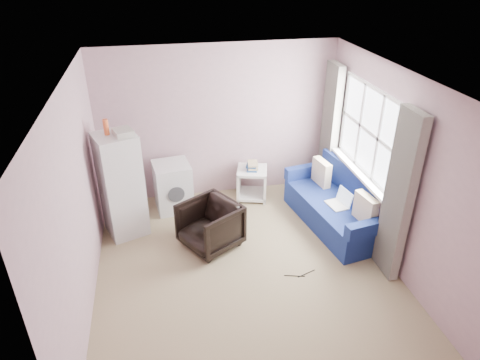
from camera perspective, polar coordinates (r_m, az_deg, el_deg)
The scene contains 8 objects.
room at distance 5.04m, azimuth 1.01°, elevation -0.66°, with size 3.84×4.24×2.54m.
armchair at distance 5.94m, azimuth -4.03°, elevation -5.80°, with size 0.71×0.67×0.73m, color black.
fridge at distance 6.24m, azimuth -15.55°, elevation -0.62°, with size 0.68×0.68×1.75m.
washing_machine at distance 6.84m, azimuth -8.95°, elevation -0.72°, with size 0.62×0.62×0.78m.
side_table at distance 7.09m, azimuth 1.61°, elevation -0.15°, with size 0.59×0.59×0.66m.
sofa at distance 6.60m, azimuth 13.20°, elevation -3.38°, with size 1.15×1.99×0.84m.
window_dressing at distance 6.25m, azimuth 15.60°, elevation 2.80°, with size 0.17×2.62×2.18m.
floor_cables at distance 5.70m, azimuth 8.07°, elevation -12.39°, with size 0.43×0.11×0.01m.
Camera 1 is at (-0.95, -4.29, 3.71)m, focal length 32.00 mm.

